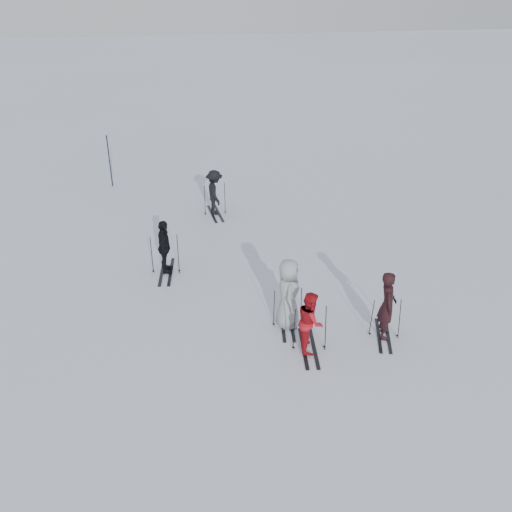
{
  "coord_description": "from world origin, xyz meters",
  "views": [
    {
      "loc": [
        -2.02,
        -13.19,
        8.62
      ],
      "look_at": [
        0.0,
        1.0,
        1.0
      ],
      "focal_mm": 40.0,
      "sensor_mm": 36.0,
      "label": 1
    }
  ],
  "objects_px": {
    "skier_red": "(310,322)",
    "skier_uphill_left": "(164,248)",
    "skier_grey": "(288,294)",
    "piste_marker": "(110,161)",
    "skier_near_dark": "(387,306)",
    "skier_uphill_far": "(215,193)"
  },
  "relations": [
    {
      "from": "skier_uphill_left",
      "to": "piste_marker",
      "type": "distance_m",
      "value": 8.02
    },
    {
      "from": "skier_near_dark",
      "to": "skier_uphill_left",
      "type": "bearing_deg",
      "value": 67.53
    },
    {
      "from": "skier_near_dark",
      "to": "skier_uphill_far",
      "type": "relative_size",
      "value": 1.09
    },
    {
      "from": "skier_near_dark",
      "to": "skier_uphill_left",
      "type": "distance_m",
      "value": 6.83
    },
    {
      "from": "piste_marker",
      "to": "skier_red",
      "type": "bearing_deg",
      "value": -64.75
    },
    {
      "from": "skier_near_dark",
      "to": "skier_uphill_far",
      "type": "xyz_separation_m",
      "value": [
        -3.64,
        8.3,
        -0.07
      ]
    },
    {
      "from": "skier_grey",
      "to": "skier_red",
      "type": "bearing_deg",
      "value": -155.9
    },
    {
      "from": "skier_red",
      "to": "skier_near_dark",
      "type": "bearing_deg",
      "value": -77.3
    },
    {
      "from": "skier_red",
      "to": "skier_uphill_left",
      "type": "xyz_separation_m",
      "value": [
        -3.47,
        4.34,
        0.05
      ]
    },
    {
      "from": "skier_red",
      "to": "skier_grey",
      "type": "height_order",
      "value": "skier_grey"
    },
    {
      "from": "skier_red",
      "to": "skier_uphill_left",
      "type": "bearing_deg",
      "value": 44.19
    },
    {
      "from": "skier_grey",
      "to": "skier_uphill_left",
      "type": "height_order",
      "value": "skier_grey"
    },
    {
      "from": "skier_uphill_far",
      "to": "skier_near_dark",
      "type": "bearing_deg",
      "value": -163.19
    },
    {
      "from": "skier_near_dark",
      "to": "piste_marker",
      "type": "relative_size",
      "value": 0.84
    },
    {
      "from": "skier_red",
      "to": "skier_grey",
      "type": "xyz_separation_m",
      "value": [
        -0.34,
        1.06,
        0.16
      ]
    },
    {
      "from": "skier_grey",
      "to": "piste_marker",
      "type": "relative_size",
      "value": 0.88
    },
    {
      "from": "skier_grey",
      "to": "piste_marker",
      "type": "bearing_deg",
      "value": 32.22
    },
    {
      "from": "skier_near_dark",
      "to": "piste_marker",
      "type": "bearing_deg",
      "value": 47.42
    },
    {
      "from": "skier_grey",
      "to": "skier_uphill_far",
      "type": "height_order",
      "value": "skier_grey"
    },
    {
      "from": "skier_uphill_left",
      "to": "skier_uphill_far",
      "type": "bearing_deg",
      "value": -18.44
    },
    {
      "from": "skier_near_dark",
      "to": "skier_red",
      "type": "bearing_deg",
      "value": 111.48
    },
    {
      "from": "skier_red",
      "to": "piste_marker",
      "type": "xyz_separation_m",
      "value": [
        -5.68,
        12.05,
        0.29
      ]
    }
  ]
}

